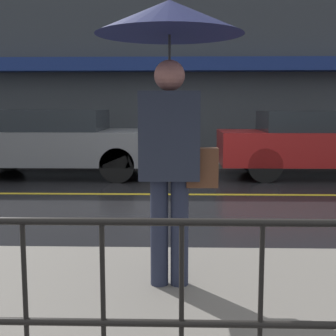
% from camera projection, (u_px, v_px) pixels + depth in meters
% --- Properties ---
extents(ground_plane, '(80.00, 80.00, 0.00)m').
position_uv_depth(ground_plane, '(181.00, 194.00, 8.01)').
color(ground_plane, black).
extents(sidewalk_near, '(28.00, 2.71, 0.10)m').
position_uv_depth(sidewalk_near, '(181.00, 311.00, 3.32)').
color(sidewalk_near, slate).
rests_on(sidewalk_near, ground_plane).
extents(sidewalk_far, '(28.00, 1.60, 0.10)m').
position_uv_depth(sidewalk_far, '(181.00, 163.00, 12.14)').
color(sidewalk_far, slate).
rests_on(sidewalk_far, ground_plane).
extents(lane_marking, '(25.20, 0.12, 0.01)m').
position_uv_depth(lane_marking, '(181.00, 194.00, 8.01)').
color(lane_marking, gold).
rests_on(lane_marking, ground_plane).
extents(building_storefront, '(28.00, 0.85, 6.48)m').
position_uv_depth(building_storefront, '(181.00, 43.00, 12.65)').
color(building_storefront, '#383D42').
rests_on(building_storefront, ground_plane).
extents(railing_foreground, '(12.00, 0.04, 0.89)m').
position_uv_depth(railing_foreground, '(182.00, 288.00, 2.15)').
color(railing_foreground, black).
rests_on(railing_foreground, sidewalk_near).
extents(pedestrian, '(1.10, 1.10, 2.17)m').
position_uv_depth(pedestrian, '(170.00, 62.00, 3.47)').
color(pedestrian, '#23283D').
rests_on(pedestrian, sidewalk_near).
extents(car_grey, '(4.46, 1.90, 1.42)m').
position_uv_depth(car_grey, '(56.00, 141.00, 10.05)').
color(car_grey, slate).
rests_on(car_grey, ground_plane).
extents(car_red, '(4.40, 1.72, 1.40)m').
position_uv_depth(car_red, '(322.00, 143.00, 9.90)').
color(car_red, maroon).
rests_on(car_red, ground_plane).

